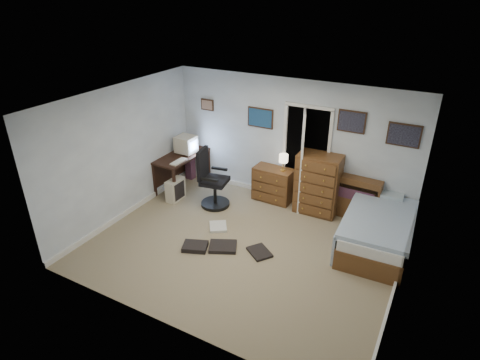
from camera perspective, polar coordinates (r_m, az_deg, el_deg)
name	(u,v)px	position (r m, az deg, el deg)	size (l,w,h in m)	color
floor	(242,247)	(6.97, 0.28, -9.53)	(5.00, 4.00, 0.02)	#9D8C6C
computer_desk	(179,161)	(8.78, -8.70, 2.62)	(0.65, 1.35, 0.77)	black
crt_monitor	(186,144)	(8.69, -7.68, 5.05)	(0.41, 0.38, 0.37)	beige
keyboard	(179,162)	(8.30, -8.72, 2.60)	(0.15, 0.41, 0.02)	beige
pc_tower	(176,190)	(8.38, -9.16, -1.36)	(0.22, 0.44, 0.46)	beige
office_chair	(212,184)	(8.00, -4.05, -0.62)	(0.67, 0.67, 1.19)	black
media_stack	(190,161)	(9.19, -7.14, 2.70)	(0.17, 0.17, 0.86)	maroon
low_dresser	(273,184)	(8.24, 4.72, -0.61)	(0.80, 0.40, 0.71)	brown
table_lamp	(283,159)	(7.91, 6.21, 3.01)	(0.18, 0.18, 0.35)	gold
doorway	(311,152)	(8.21, 10.00, 3.93)	(0.96, 1.12, 2.05)	black
tall_dresser	(318,184)	(7.82, 11.02, -0.57)	(0.82, 0.48, 1.20)	brown
headboard_bookcase	(355,197)	(7.85, 15.98, -2.34)	(0.94, 0.28, 0.84)	brown
bed	(378,228)	(7.26, 18.97, -6.50)	(1.16, 2.06, 0.66)	brown
wall_posters	(320,122)	(7.64, 11.27, 8.06)	(4.38, 0.04, 0.60)	#331E11
floor_clutter	(219,244)	(7.00, -3.04, -9.01)	(1.52, 1.19, 0.08)	black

